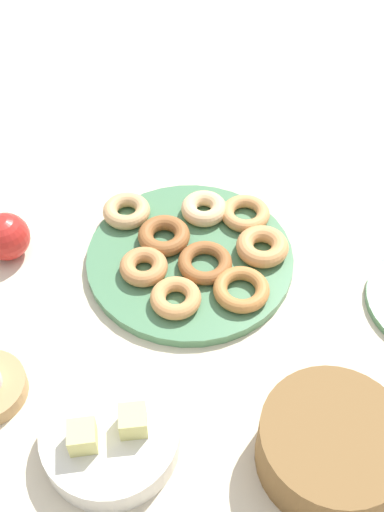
{
  "coord_description": "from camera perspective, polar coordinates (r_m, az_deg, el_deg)",
  "views": [
    {
      "loc": [
        0.08,
        0.69,
        0.8
      ],
      "look_at": [
        0.0,
        0.03,
        0.05
      ],
      "focal_mm": 43.11,
      "sensor_mm": 36.0,
      "label": 1
    }
  ],
  "objects": [
    {
      "name": "donut_8",
      "position": [
        0.97,
        -1.53,
        -3.92
      ],
      "size": [
        0.11,
        0.11,
        0.02
      ],
      "primitive_type": "torus",
      "rotation": [
        0.0,
        0.0,
        1.08
      ],
      "color": "tan",
      "rests_on": "donut_plate"
    },
    {
      "name": "donut_plate",
      "position": [
        1.05,
        -0.2,
        -0.19
      ],
      "size": [
        0.35,
        0.35,
        0.02
      ],
      "primitive_type": "cylinder",
      "color": "#4C7F56",
      "rests_on": "ground_plane"
    },
    {
      "name": "donut_1",
      "position": [
        1.1,
        4.97,
        3.95
      ],
      "size": [
        0.1,
        0.1,
        0.02
      ],
      "primitive_type": "torus",
      "rotation": [
        0.0,
        0.0,
        0.24
      ],
      "color": "tan",
      "rests_on": "donut_plate"
    },
    {
      "name": "donut_4",
      "position": [
        1.01,
        -4.5,
        -1.0
      ],
      "size": [
        0.11,
        0.11,
        0.03
      ],
      "primitive_type": "torus",
      "rotation": [
        0.0,
        0.0,
        2.67
      ],
      "color": "#C6844C",
      "rests_on": "donut_plate"
    },
    {
      "name": "donut_5",
      "position": [
        1.1,
        -6.09,
        4.18
      ],
      "size": [
        0.11,
        0.11,
        0.03
      ],
      "primitive_type": "torus",
      "rotation": [
        0.0,
        0.0,
        1.13
      ],
      "color": "tan",
      "rests_on": "donut_plate"
    },
    {
      "name": "donut_0",
      "position": [
        0.98,
        4.6,
        -3.11
      ],
      "size": [
        0.09,
        0.09,
        0.02
      ],
      "primitive_type": "torus",
      "rotation": [
        0.0,
        0.0,
        0.03
      ],
      "color": "#BC7A3D",
      "rests_on": "donut_plate"
    },
    {
      "name": "basket",
      "position": [
        0.85,
        12.78,
        -16.83
      ],
      "size": [
        0.21,
        0.21,
        0.08
      ],
      "primitive_type": "cylinder",
      "rotation": [
        0.0,
        0.0,
        0.08
      ],
      "color": "brown",
      "rests_on": "ground_plane"
    },
    {
      "name": "melon_chunk_right",
      "position": [
        0.82,
        -10.13,
        -16.17
      ],
      "size": [
        0.04,
        0.04,
        0.04
      ],
      "primitive_type": "cube",
      "rotation": [
        0.0,
        0.0,
        0.02
      ],
      "color": "#DBD67A",
      "rests_on": "fruit_bowl"
    },
    {
      "name": "fruit_bowl",
      "position": [
        0.86,
        -7.54,
        -16.34
      ],
      "size": [
        0.19,
        0.19,
        0.04
      ],
      "primitive_type": "cylinder",
      "color": "silver",
      "rests_on": "ground_plane"
    },
    {
      "name": "apple",
      "position": [
        1.09,
        -16.9,
        1.74
      ],
      "size": [
        0.08,
        0.08,
        0.08
      ],
      "primitive_type": "sphere",
      "color": "red",
      "rests_on": "ground_plane"
    },
    {
      "name": "melon_chunk_left",
      "position": [
        0.82,
        -5.5,
        -14.98
      ],
      "size": [
        0.04,
        0.04,
        0.04
      ],
      "primitive_type": "cube",
      "rotation": [
        0.0,
        0.0,
        -0.01
      ],
      "color": "#DBD67A",
      "rests_on": "fruit_bowl"
    },
    {
      "name": "donut_2",
      "position": [
        1.02,
        1.21,
        -0.62
      ],
      "size": [
        0.13,
        0.13,
        0.02
      ],
      "primitive_type": "torus",
      "rotation": [
        0.0,
        0.0,
        0.89
      ],
      "color": "#995B2D",
      "rests_on": "donut_plate"
    },
    {
      "name": "donut_3",
      "position": [
        1.05,
        -2.62,
        1.9
      ],
      "size": [
        0.13,
        0.13,
        0.03
      ],
      "primitive_type": "torus",
      "rotation": [
        0.0,
        0.0,
        0.7
      ],
      "color": "#995B2D",
      "rests_on": "donut_plate"
    },
    {
      "name": "donut_6",
      "position": [
        1.1,
        1.11,
        4.42
      ],
      "size": [
        0.11,
        0.11,
        0.03
      ],
      "primitive_type": "torus",
      "rotation": [
        0.0,
        0.0,
        3.53
      ],
      "color": "#EABC84",
      "rests_on": "donut_plate"
    },
    {
      "name": "donut_7",
      "position": [
        1.04,
        6.54,
        0.89
      ],
      "size": [
        0.13,
        0.13,
        0.03
      ],
      "primitive_type": "torus",
      "rotation": [
        0.0,
        0.0,
        3.83
      ],
      "color": "tan",
      "rests_on": "donut_plate"
    },
    {
      "name": "ground_plane",
      "position": [
        1.06,
        -0.2,
        -0.51
      ],
      "size": [
        2.4,
        2.4,
        0.0
      ],
      "primitive_type": "plane",
      "color": "beige"
    }
  ]
}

